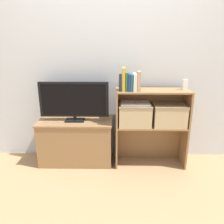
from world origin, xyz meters
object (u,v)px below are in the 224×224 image
book_mustard (124,79)px  book_navy (129,82)px  book_tan (139,81)px  storage_basket_left (135,114)px  laptop (135,103)px  tv_stand (76,141)px  book_charcoal (120,83)px  tv (74,100)px  book_ivory (135,82)px  book_teal (132,82)px  baby_monitor (185,85)px  book_forest (126,82)px  storage_basket_right (169,114)px

book_mustard → book_navy: (0.06, -0.00, -0.03)m
book_mustard → book_navy: size_ratio=1.35×
book_tan → storage_basket_left: bearing=124.6°
laptop → book_navy: bearing=-152.3°
tv_stand → book_charcoal: (0.52, -0.08, 0.73)m
tv → book_ivory: (0.68, -0.08, 0.23)m
book_mustard → storage_basket_left: (0.13, 0.04, -0.40)m
tv_stand → book_ivory: (0.68, -0.08, 0.74)m
tv_stand → book_teal: size_ratio=4.80×
book_navy → laptop: size_ratio=0.56×
book_mustard → book_navy: book_mustard is taller
book_charcoal → book_mustard: 0.05m
book_navy → laptop: book_navy is taller
book_tan → baby_monitor: (0.52, 0.05, -0.05)m
tv_stand → baby_monitor: bearing=-1.2°
book_forest → book_teal: bearing=0.0°
book_ivory → book_charcoal: bearing=180.0°
book_teal → laptop: bearing=39.1°
book_charcoal → book_tan: book_tan is taller
book_charcoal → storage_basket_left: 0.40m
laptop → book_forest: bearing=-159.2°
book_navy → book_ivory: bearing=0.0°
book_ivory → baby_monitor: bearing=5.6°
book_forest → storage_basket_left: 0.39m
book_mustard → baby_monitor: book_mustard is taller
book_ivory → baby_monitor: (0.56, 0.05, -0.04)m
book_teal → baby_monitor: 0.59m
tv_stand → storage_basket_left: (0.69, -0.04, 0.37)m
tv_stand → storage_basket_right: size_ratio=2.38×
book_teal → tv: bearing=173.1°
book_charcoal → book_navy: size_ratio=0.94×
tv → book_ivory: 0.72m
book_navy → book_teal: same height
book_ivory → storage_basket_left: 0.37m
book_charcoal → book_teal: size_ratio=0.95×
tv_stand → baby_monitor: baby_monitor is taller
book_forest → book_tan: book_tan is taller
storage_basket_right → laptop: laptop is taller
book_tan → storage_basket_right: bearing=6.2°
baby_monitor → book_forest: bearing=-175.2°
tv → laptop: bearing=-3.2°
tv_stand → book_mustard: bearing=-8.1°
book_forest → laptop: 0.27m
tv_stand → storage_basket_left: storage_basket_left is taller
book_tan → book_mustard: bearing=-180.0°
book_charcoal → book_forest: book_forest is taller
book_ivory → storage_basket_right: 0.55m
book_charcoal → baby_monitor: size_ratio=1.21×
book_navy → storage_basket_left: (0.07, 0.04, -0.37)m
book_teal → book_navy: bearing=-180.0°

